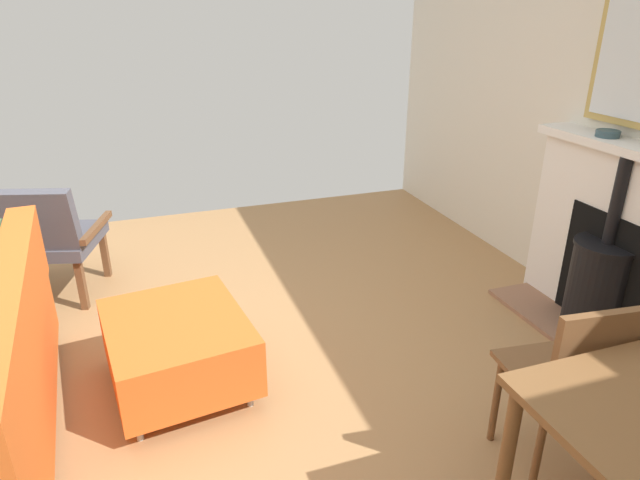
{
  "coord_description": "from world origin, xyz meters",
  "views": [
    {
      "loc": [
        0.01,
        2.4,
        1.82
      ],
      "look_at": [
        -0.74,
        0.22,
        0.84
      ],
      "focal_mm": 30.89,
      "sensor_mm": 36.0,
      "label": 1
    }
  ],
  "objects_px": {
    "mantel_bowl_near": "(608,133)",
    "dining_chair_near_fireplace": "(574,375)",
    "armchair_accent": "(41,235)",
    "fireplace": "(616,254)",
    "ottoman": "(178,346)"
  },
  "relations": [
    {
      "from": "mantel_bowl_near",
      "to": "dining_chair_near_fireplace",
      "type": "xyz_separation_m",
      "value": [
        1.07,
        1.07,
        -0.65
      ]
    },
    {
      "from": "armchair_accent",
      "to": "dining_chair_near_fireplace",
      "type": "bearing_deg",
      "value": 132.52
    },
    {
      "from": "fireplace",
      "to": "ottoman",
      "type": "relative_size",
      "value": 1.6
    },
    {
      "from": "armchair_accent",
      "to": "mantel_bowl_near",
      "type": "bearing_deg",
      "value": 158.65
    },
    {
      "from": "fireplace",
      "to": "dining_chair_near_fireplace",
      "type": "bearing_deg",
      "value": 38.19
    },
    {
      "from": "armchair_accent",
      "to": "dining_chair_near_fireplace",
      "type": "relative_size",
      "value": 0.99
    },
    {
      "from": "mantel_bowl_near",
      "to": "armchair_accent",
      "type": "xyz_separation_m",
      "value": [
        3.2,
        -1.25,
        -0.68
      ]
    },
    {
      "from": "dining_chair_near_fireplace",
      "to": "armchair_accent",
      "type": "bearing_deg",
      "value": -47.48
    },
    {
      "from": "fireplace",
      "to": "armchair_accent",
      "type": "relative_size",
      "value": 1.64
    },
    {
      "from": "mantel_bowl_near",
      "to": "ottoman",
      "type": "xyz_separation_m",
      "value": [
        2.48,
        -0.04,
        -0.91
      ]
    },
    {
      "from": "fireplace",
      "to": "armchair_accent",
      "type": "distance_m",
      "value": 3.52
    },
    {
      "from": "dining_chair_near_fireplace",
      "to": "fireplace",
      "type": "bearing_deg",
      "value": -141.81
    },
    {
      "from": "armchair_accent",
      "to": "dining_chair_near_fireplace",
      "type": "distance_m",
      "value": 3.15
    },
    {
      "from": "mantel_bowl_near",
      "to": "dining_chair_near_fireplace",
      "type": "height_order",
      "value": "mantel_bowl_near"
    },
    {
      "from": "mantel_bowl_near",
      "to": "armchair_accent",
      "type": "relative_size",
      "value": 0.16
    }
  ]
}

